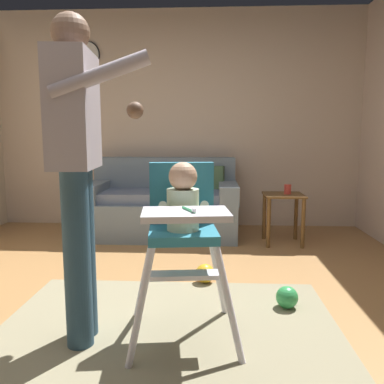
{
  "coord_description": "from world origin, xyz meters",
  "views": [
    {
      "loc": [
        0.44,
        -2.27,
        1.12
      ],
      "look_at": [
        0.33,
        -0.21,
        0.82
      ],
      "focal_mm": 36.68,
      "sensor_mm": 36.0,
      "label": 1
    }
  ],
  "objects_px": {
    "couch": "(163,205)",
    "side_table": "(283,207)",
    "wall_clock": "(87,55)",
    "sippy_cup": "(288,189)",
    "toy_ball_second": "(287,297)",
    "adult_standing": "(77,163)",
    "toy_ball": "(205,273)",
    "high_chair": "(183,216)"
  },
  "relations": [
    {
      "from": "side_table",
      "to": "sippy_cup",
      "type": "relative_size",
      "value": 5.2
    },
    {
      "from": "high_chair",
      "to": "sippy_cup",
      "type": "height_order",
      "value": "high_chair"
    },
    {
      "from": "side_table",
      "to": "wall_clock",
      "type": "bearing_deg",
      "value": 160.42
    },
    {
      "from": "wall_clock",
      "to": "sippy_cup",
      "type": "bearing_deg",
      "value": -19.27
    },
    {
      "from": "sippy_cup",
      "to": "side_table",
      "type": "bearing_deg",
      "value": -180.0
    },
    {
      "from": "sippy_cup",
      "to": "wall_clock",
      "type": "relative_size",
      "value": 0.32
    },
    {
      "from": "sippy_cup",
      "to": "wall_clock",
      "type": "xyz_separation_m",
      "value": [
        -2.29,
        0.8,
        1.51
      ]
    },
    {
      "from": "toy_ball_second",
      "to": "side_table",
      "type": "height_order",
      "value": "side_table"
    },
    {
      "from": "couch",
      "to": "toy_ball_second",
      "type": "bearing_deg",
      "value": 28.94
    },
    {
      "from": "toy_ball",
      "to": "sippy_cup",
      "type": "height_order",
      "value": "sippy_cup"
    },
    {
      "from": "toy_ball_second",
      "to": "sippy_cup",
      "type": "distance_m",
      "value": 1.67
    },
    {
      "from": "high_chair",
      "to": "side_table",
      "type": "distance_m",
      "value": 2.18
    },
    {
      "from": "couch",
      "to": "sippy_cup",
      "type": "relative_size",
      "value": 16.69
    },
    {
      "from": "side_table",
      "to": "sippy_cup",
      "type": "bearing_deg",
      "value": 0.0
    },
    {
      "from": "high_chair",
      "to": "adult_standing",
      "type": "height_order",
      "value": "adult_standing"
    },
    {
      "from": "high_chair",
      "to": "toy_ball",
      "type": "distance_m",
      "value": 1.03
    },
    {
      "from": "wall_clock",
      "to": "toy_ball",
      "type": "bearing_deg",
      "value": -53.09
    },
    {
      "from": "toy_ball_second",
      "to": "adult_standing",
      "type": "bearing_deg",
      "value": -158.98
    },
    {
      "from": "couch",
      "to": "side_table",
      "type": "xyz_separation_m",
      "value": [
        1.29,
        -0.32,
        0.05
      ]
    },
    {
      "from": "couch",
      "to": "toy_ball",
      "type": "height_order",
      "value": "couch"
    },
    {
      "from": "high_chair",
      "to": "side_table",
      "type": "bearing_deg",
      "value": 148.74
    },
    {
      "from": "toy_ball",
      "to": "wall_clock",
      "type": "xyz_separation_m",
      "value": [
        -1.47,
        1.95,
        2.01
      ]
    },
    {
      "from": "couch",
      "to": "wall_clock",
      "type": "height_order",
      "value": "wall_clock"
    },
    {
      "from": "couch",
      "to": "side_table",
      "type": "distance_m",
      "value": 1.33
    },
    {
      "from": "toy_ball",
      "to": "sippy_cup",
      "type": "xyz_separation_m",
      "value": [
        0.82,
        1.15,
        0.5
      ]
    },
    {
      "from": "toy_ball_second",
      "to": "side_table",
      "type": "bearing_deg",
      "value": 81.25
    },
    {
      "from": "high_chair",
      "to": "sippy_cup",
      "type": "distance_m",
      "value": 2.18
    },
    {
      "from": "high_chair",
      "to": "toy_ball_second",
      "type": "height_order",
      "value": "high_chair"
    },
    {
      "from": "toy_ball_second",
      "to": "side_table",
      "type": "relative_size",
      "value": 0.28
    },
    {
      "from": "adult_standing",
      "to": "side_table",
      "type": "relative_size",
      "value": 3.3
    },
    {
      "from": "adult_standing",
      "to": "couch",
      "type": "bearing_deg",
      "value": 80.51
    },
    {
      "from": "toy_ball",
      "to": "high_chair",
      "type": "bearing_deg",
      "value": -97.39
    },
    {
      "from": "couch",
      "to": "toy_ball_second",
      "type": "relative_size",
      "value": 11.57
    },
    {
      "from": "high_chair",
      "to": "toy_ball_second",
      "type": "bearing_deg",
      "value": 114.8
    },
    {
      "from": "couch",
      "to": "adult_standing",
      "type": "bearing_deg",
      "value": -3.53
    },
    {
      "from": "couch",
      "to": "toy_ball",
      "type": "distance_m",
      "value": 1.58
    },
    {
      "from": "couch",
      "to": "sippy_cup",
      "type": "bearing_deg",
      "value": 76.28
    },
    {
      "from": "sippy_cup",
      "to": "toy_ball",
      "type": "bearing_deg",
      "value": -125.48
    },
    {
      "from": "couch",
      "to": "adult_standing",
      "type": "xyz_separation_m",
      "value": [
        -0.15,
        -2.35,
        0.64
      ]
    },
    {
      "from": "adult_standing",
      "to": "side_table",
      "type": "bearing_deg",
      "value": 48.77
    },
    {
      "from": "toy_ball",
      "to": "wall_clock",
      "type": "distance_m",
      "value": 3.16
    },
    {
      "from": "high_chair",
      "to": "sippy_cup",
      "type": "bearing_deg",
      "value": 147.81
    }
  ]
}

